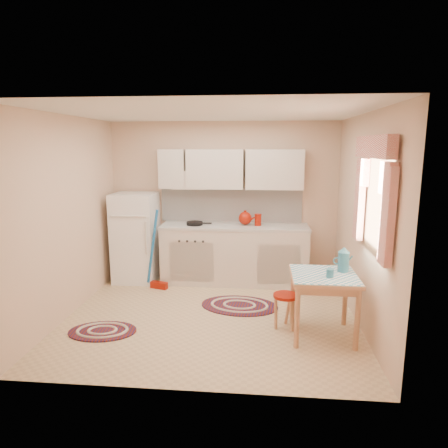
{
  "coord_description": "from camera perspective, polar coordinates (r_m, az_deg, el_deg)",
  "views": [
    {
      "loc": [
        0.6,
        -4.73,
        2.13
      ],
      "look_at": [
        0.14,
        0.25,
        1.14
      ],
      "focal_mm": 32.0,
      "sensor_mm": 36.0,
      "label": 1
    }
  ],
  "objects": [
    {
      "name": "rug_center",
      "position": [
        5.49,
        2.21,
        -11.56
      ],
      "size": [
        1.1,
        0.8,
        0.02
      ],
      "primitive_type": null,
      "rotation": [
        0.0,
        0.0,
        -0.1
      ],
      "color": "maroon",
      "rests_on": "ground"
    },
    {
      "name": "fridge",
      "position": [
        6.45,
        -12.5,
        -1.9
      ],
      "size": [
        0.65,
        0.6,
        1.4
      ],
      "primitive_type": "cube",
      "color": "white",
      "rests_on": "ground"
    },
    {
      "name": "stool",
      "position": [
        4.86,
        8.72,
        -12.22
      ],
      "size": [
        0.37,
        0.37,
        0.42
      ],
      "primitive_type": "cylinder",
      "rotation": [
        0.0,
        0.0,
        -0.38
      ],
      "color": "#921305",
      "rests_on": "ground"
    },
    {
      "name": "red_kettle",
      "position": [
        6.13,
        3.04,
        0.84
      ],
      "size": [
        0.29,
        0.27,
        0.22
      ],
      "primitive_type": null,
      "rotation": [
        0.0,
        0.0,
        -0.42
      ],
      "color": "#921305",
      "rests_on": "countertop"
    },
    {
      "name": "frying_pan",
      "position": [
        6.18,
        -4.22,
        0.09
      ],
      "size": [
        0.26,
        0.26,
        0.05
      ],
      "primitive_type": "cylinder",
      "rotation": [
        0.0,
        0.0,
        0.03
      ],
      "color": "black",
      "rests_on": "countertop"
    },
    {
      "name": "mug",
      "position": [
        4.48,
        14.9,
        -6.86
      ],
      "size": [
        0.09,
        0.09,
        0.1
      ],
      "primitive_type": "cylinder",
      "rotation": [
        0.0,
        0.0,
        -0.09
      ],
      "color": "#2C6D86",
      "rests_on": "table"
    },
    {
      "name": "base_cabinets",
      "position": [
        6.27,
        1.5,
        -4.46
      ],
      "size": [
        2.25,
        0.6,
        0.88
      ],
      "primitive_type": "cube",
      "color": "beige",
      "rests_on": "ground"
    },
    {
      "name": "coffee_pot",
      "position": [
        4.69,
        16.7,
        -4.81
      ],
      "size": [
        0.17,
        0.15,
        0.31
      ],
      "primitive_type": null,
      "rotation": [
        0.0,
        0.0,
        -0.1
      ],
      "color": "#2C6D86",
      "rests_on": "table"
    },
    {
      "name": "table",
      "position": [
        4.71,
        13.91,
        -11.24
      ],
      "size": [
        0.72,
        0.72,
        0.72
      ],
      "primitive_type": "cube",
      "color": "tan",
      "rests_on": "ground"
    },
    {
      "name": "red_canister",
      "position": [
        6.13,
        4.87,
        0.52
      ],
      "size": [
        0.13,
        0.13,
        0.16
      ],
      "primitive_type": "cylinder",
      "rotation": [
        0.0,
        0.0,
        0.43
      ],
      "color": "#921305",
      "rests_on": "countertop"
    },
    {
      "name": "countertop",
      "position": [
        6.16,
        1.52,
        -0.34
      ],
      "size": [
        2.27,
        0.62,
        0.04
      ],
      "primitive_type": "cube",
      "color": "#B9B6AF",
      "rests_on": "base_cabinets"
    },
    {
      "name": "room_shell",
      "position": [
        5.01,
        0.2,
        5.07
      ],
      "size": [
        3.64,
        3.6,
        2.52
      ],
      "color": "tan",
      "rests_on": "ground"
    },
    {
      "name": "rug_left",
      "position": [
        5.0,
        -16.97,
        -14.44
      ],
      "size": [
        0.84,
        0.6,
        0.02
      ],
      "primitive_type": null,
      "rotation": [
        0.0,
        0.0,
        0.1
      ],
      "color": "maroon",
      "rests_on": "ground"
    },
    {
      "name": "broom",
      "position": [
        6.02,
        -9.43,
        -3.69
      ],
      "size": [
        0.3,
        0.19,
        1.2
      ],
      "primitive_type": null,
      "rotation": [
        0.0,
        0.0,
        -0.28
      ],
      "color": "#1D6CB9",
      "rests_on": "ground"
    }
  ]
}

